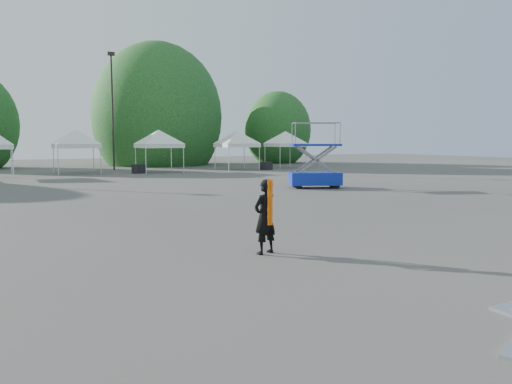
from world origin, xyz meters
name	(u,v)px	position (x,y,z in m)	size (l,w,h in m)	color
ground	(269,240)	(0.00, 0.00, 0.00)	(120.00, 120.00, 0.00)	#474442
light_pole_east	(112,104)	(3.00, 32.00, 5.52)	(0.60, 0.25, 9.80)	black
tree_mid_e	(158,117)	(9.00, 39.00, 4.84)	(5.12, 5.12, 7.79)	#382314
tree_far_e	(278,130)	(22.00, 37.00, 3.63)	(3.84, 3.84, 5.84)	#382314
tent_e	(76,133)	(-0.47, 28.73, 3.06)	(4.48, 4.48, 3.88)	silver
tent_f	(159,133)	(5.47, 27.19, 3.06)	(4.47, 4.47, 3.88)	silver
tent_g	(237,134)	(12.34, 27.41, 3.06)	(4.29, 4.29, 3.88)	silver
tent_h	(285,134)	(17.50, 27.95, 3.06)	(4.13, 4.13, 3.88)	silver
man	(265,217)	(-0.84, -1.32, 0.85)	(0.70, 0.56, 1.69)	black
scissor_lift	(315,155)	(9.00, 10.92, 1.74)	(2.98, 2.29, 3.45)	#0B3094
crate_mid	(139,169)	(3.74, 26.80, 0.34)	(0.87, 0.68, 0.68)	black
crate_east	(266,166)	(14.49, 26.07, 0.34)	(0.88, 0.69, 0.69)	black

